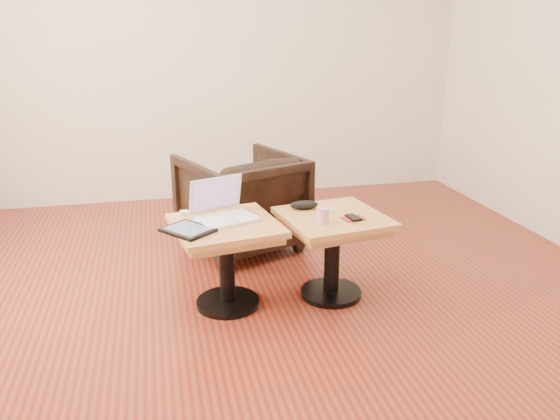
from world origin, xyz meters
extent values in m
cube|color=#62190E|center=(0.00, 0.00, 0.00)|extent=(4.50, 4.50, 0.01)
cube|color=beige|center=(0.00, 2.25, 1.35)|extent=(4.50, 0.02, 2.70)
cylinder|color=black|center=(-0.28, 0.05, 0.02)|extent=(0.37, 0.37, 0.03)
cylinder|color=black|center=(-0.28, 0.05, 0.25)|extent=(0.09, 0.09, 0.44)
cube|color=#A67B41|center=(-0.28, 0.05, 0.45)|extent=(0.60, 0.60, 0.04)
cube|color=#B5743E|center=(-0.28, 0.05, 0.49)|extent=(0.65, 0.65, 0.04)
cylinder|color=black|center=(0.35, 0.03, 0.02)|extent=(0.37, 0.37, 0.03)
cylinder|color=black|center=(0.35, 0.03, 0.25)|extent=(0.09, 0.09, 0.44)
cube|color=#A67B41|center=(0.35, 0.03, 0.45)|extent=(0.59, 0.59, 0.04)
cube|color=#B5743E|center=(0.35, 0.03, 0.49)|extent=(0.64, 0.64, 0.04)
cube|color=white|center=(-0.26, 0.07, 0.52)|extent=(0.38, 0.32, 0.02)
cube|color=silver|center=(-0.27, 0.11, 0.53)|extent=(0.28, 0.19, 0.00)
cube|color=silver|center=(-0.24, 0.02, 0.53)|extent=(0.10, 0.08, 0.00)
cube|color=white|center=(-0.31, 0.20, 0.63)|extent=(0.32, 0.16, 0.21)
cube|color=maroon|center=(-0.31, 0.20, 0.63)|extent=(0.28, 0.13, 0.18)
cube|color=black|center=(-0.49, -0.05, 0.52)|extent=(0.31, 0.32, 0.02)
cube|color=#191E38|center=(-0.49, -0.05, 0.53)|extent=(0.26, 0.27, 0.00)
cube|color=white|center=(-0.49, 0.23, 0.52)|extent=(0.05, 0.05, 0.03)
ellipsoid|color=black|center=(0.21, 0.17, 0.54)|extent=(0.18, 0.09, 0.05)
cylinder|color=#DC336C|center=(0.25, -0.09, 0.55)|extent=(0.07, 0.07, 0.09)
sphere|color=white|center=(0.38, 0.11, 0.52)|extent=(0.01, 0.01, 0.01)
sphere|color=white|center=(0.40, 0.12, 0.52)|extent=(0.01, 0.01, 0.01)
sphere|color=white|center=(0.37, 0.12, 0.52)|extent=(0.01, 0.01, 0.01)
cylinder|color=white|center=(0.38, 0.11, 0.51)|extent=(0.07, 0.04, 0.00)
cube|color=maroon|center=(0.44, -0.06, 0.51)|extent=(0.13, 0.10, 0.01)
cube|color=black|center=(0.44, -0.06, 0.52)|extent=(0.08, 0.11, 0.01)
imported|color=black|center=(-0.05, 0.91, 0.35)|extent=(0.97, 0.98, 0.70)
camera|label=1|loc=(-0.62, -2.79, 1.54)|focal=35.00mm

